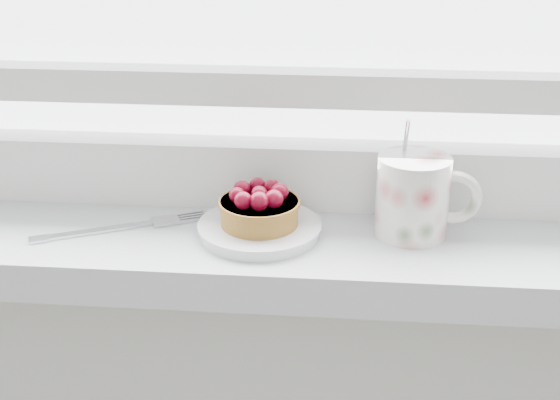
# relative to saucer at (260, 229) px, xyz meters

# --- Properties ---
(saucer) EXTENTS (0.12, 0.12, 0.01)m
(saucer) POSITION_rel_saucer_xyz_m (0.00, 0.00, 0.00)
(saucer) COLOR silver
(saucer) RESTS_ON windowsill
(raspberry_tart) EXTENTS (0.08, 0.08, 0.04)m
(raspberry_tart) POSITION_rel_saucer_xyz_m (0.00, -0.00, 0.02)
(raspberry_tart) COLOR brown
(raspberry_tart) RESTS_ON saucer
(floral_mug) EXTENTS (0.11, 0.08, 0.12)m
(floral_mug) POSITION_rel_saucer_xyz_m (0.15, 0.02, 0.04)
(floral_mug) COLOR silver
(floral_mug) RESTS_ON windowsill
(fork) EXTENTS (0.17, 0.09, 0.00)m
(fork) POSITION_rel_saucer_xyz_m (-0.14, -0.00, -0.00)
(fork) COLOR silver
(fork) RESTS_ON windowsill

